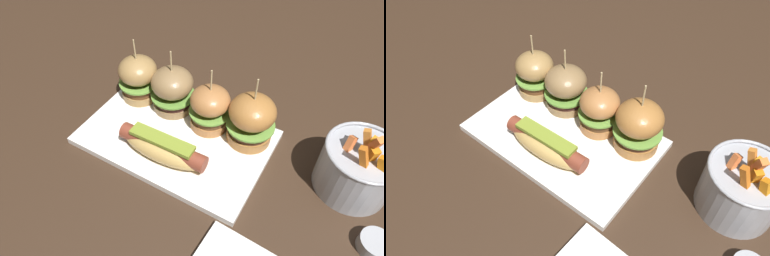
% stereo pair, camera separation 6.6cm
% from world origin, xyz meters
% --- Properties ---
extents(ground_plane, '(3.00, 3.00, 0.00)m').
position_xyz_m(ground_plane, '(0.00, 0.00, 0.00)').
color(ground_plane, '#382619').
extents(platter_main, '(0.37, 0.23, 0.01)m').
position_xyz_m(platter_main, '(0.00, 0.00, 0.01)').
color(platter_main, white).
rests_on(platter_main, ground).
extents(hot_dog, '(0.18, 0.06, 0.05)m').
position_xyz_m(hot_dog, '(0.01, -0.06, 0.04)').
color(hot_dog, tan).
rests_on(hot_dog, platter_main).
extents(slider_far_left, '(0.09, 0.09, 0.14)m').
position_xyz_m(slider_far_left, '(-0.13, 0.06, 0.06)').
color(slider_far_left, '#A27B46').
rests_on(slider_far_left, platter_main).
extents(slider_center_left, '(0.09, 0.09, 0.14)m').
position_xyz_m(slider_center_left, '(-0.05, 0.07, 0.06)').
color(slider_center_left, olive).
rests_on(slider_center_left, platter_main).
extents(slider_center_right, '(0.08, 0.08, 0.14)m').
position_xyz_m(slider_center_right, '(0.04, 0.06, 0.06)').
color(slider_center_right, '#AD6F3C').
rests_on(slider_center_right, platter_main).
extents(slider_far_right, '(0.09, 0.09, 0.15)m').
position_xyz_m(slider_far_right, '(0.13, 0.07, 0.07)').
color(slider_far_right, '#A96E34').
rests_on(slider_far_right, platter_main).
extents(fries_bucket, '(0.13, 0.13, 0.15)m').
position_xyz_m(fries_bucket, '(0.33, 0.06, 0.05)').
color(fries_bucket, '#A8AAB2').
rests_on(fries_bucket, ground).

